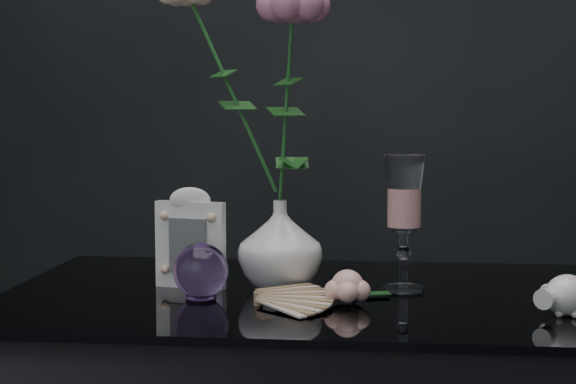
# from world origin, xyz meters

# --- Properties ---
(vase) EXTENTS (0.14, 0.14, 0.14)m
(vase) POSITION_xyz_m (-0.10, 0.07, 0.83)
(vase) COLOR white
(vase) RESTS_ON table
(wine_glass) EXTENTS (0.07, 0.07, 0.21)m
(wine_glass) POSITION_xyz_m (0.09, 0.07, 0.87)
(wine_glass) COLOR white
(wine_glass) RESTS_ON table
(picture_frame) EXTENTS (0.14, 0.11, 0.16)m
(picture_frame) POSITION_xyz_m (-0.24, 0.06, 0.84)
(picture_frame) COLOR white
(picture_frame) RESTS_ON table
(paperweight) EXTENTS (0.10, 0.10, 0.08)m
(paperweight) POSITION_xyz_m (-0.21, -0.01, 0.80)
(paperweight) COLOR #B183D5
(paperweight) RESTS_ON table
(paper_fan) EXTENTS (0.27, 0.24, 0.02)m
(paper_fan) POSITION_xyz_m (-0.12, -0.05, 0.77)
(paper_fan) COLOR beige
(paper_fan) RESTS_ON table
(loose_rose) EXTENTS (0.15, 0.17, 0.05)m
(loose_rose) POSITION_xyz_m (0.01, -0.03, 0.79)
(loose_rose) COLOR #F5AF9E
(loose_rose) RESTS_ON table
(pearl_jar) EXTENTS (0.28, 0.29, 0.06)m
(pearl_jar) POSITION_xyz_m (0.31, -0.07, 0.79)
(pearl_jar) COLOR white
(pearl_jar) RESTS_ON table
(roses) EXTENTS (0.26, 0.12, 0.40)m
(roses) POSITION_xyz_m (-0.14, 0.07, 1.10)
(roses) COLOR #FFC9A8
(roses) RESTS_ON vase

